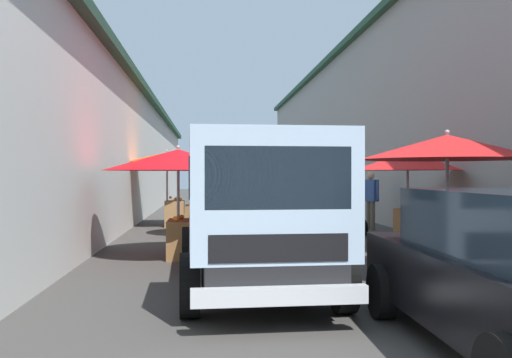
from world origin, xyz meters
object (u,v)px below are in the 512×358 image
Objects in this scene: fruit_stall_far_right at (168,165)px; delivery_truck at (260,218)px; fruit_stall_mid_lane at (179,169)px; fruit_stall_far_left at (409,173)px; parked_scooter at (351,217)px; fruit_stall_near_right at (450,163)px; fruit_stall_near_left at (203,178)px; vendor_by_crates at (371,196)px.

delivery_truck is at bearing -169.72° from fruit_stall_far_right.
fruit_stall_far_left is (1.09, -4.96, -0.07)m from fruit_stall_mid_lane.
fruit_stall_far_left reaches higher than delivery_truck.
delivery_truck is 2.97× the size of parked_scooter.
delivery_truck is at bearing 111.12° from fruit_stall_near_right.
parked_scooter is at bearing -1.63° from fruit_stall_near_right.
fruit_stall_far_left is 5.21m from fruit_stall_near_left.
fruit_stall_mid_lane is 1.32× the size of fruit_stall_near_left.
fruit_stall_near_left is (2.56, 4.53, -0.14)m from fruit_stall_far_left.
fruit_stall_near_left is (-2.74, -1.07, -0.39)m from fruit_stall_far_right.
fruit_stall_far_right reaches higher than fruit_stall_near_left.
fruit_stall_far_right is 1.55× the size of parked_scooter.
delivery_truck is at bearing 142.31° from fruit_stall_far_left.
delivery_truck is (-10.17, -1.85, -0.84)m from fruit_stall_far_right.
fruit_stall_mid_lane is at bearing 17.57° from delivery_truck.
fruit_stall_far_right is at bearing 62.12° from parked_scooter.
fruit_stall_mid_lane is 7.12m from vendor_by_crates.
fruit_stall_far_right is 0.52× the size of delivery_truck.
parked_scooter is at bearing -88.75° from fruit_stall_near_left.
fruit_stall_far_right reaches higher than delivery_truck.
fruit_stall_mid_lane is at bearing 102.37° from fruit_stall_far_left.
fruit_stall_far_right reaches higher than parked_scooter.
fruit_stall_near_left is 7.49m from delivery_truck.
vendor_by_crates is at bearing -4.03° from fruit_stall_far_left.
fruit_stall_far_left is 1.40× the size of vendor_by_crates.
fruit_stall_near_right is 7.32m from fruit_stall_near_left.
fruit_stall_near_right is 3.79m from fruit_stall_far_left.
vendor_by_crates is at bearing -47.50° from fruit_stall_mid_lane.
fruit_stall_near_right is 1.14× the size of fruit_stall_far_left.
fruit_stall_far_left is 1.39× the size of parked_scooter.
fruit_stall_far_left is (-5.30, -5.61, -0.25)m from fruit_stall_far_right.
fruit_stall_near_left is at bearing 103.28° from vendor_by_crates.
parked_scooter is at bearing -117.88° from fruit_stall_far_right.
fruit_stall_far_right is at bearing 21.39° from fruit_stall_near_left.
fruit_stall_far_left reaches higher than parked_scooter.
fruit_stall_near_left reaches higher than parked_scooter.
fruit_stall_near_left is at bearing -158.61° from fruit_stall_far_right.
fruit_stall_far_left is at bearing 175.97° from vendor_by_crates.
delivery_truck is at bearing -174.07° from fruit_stall_near_left.
fruit_stall_near_left is at bearing 60.53° from fruit_stall_far_left.
fruit_stall_far_left is 3.76m from vendor_by_crates.
fruit_stall_far_right is 1.20× the size of fruit_stall_near_left.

